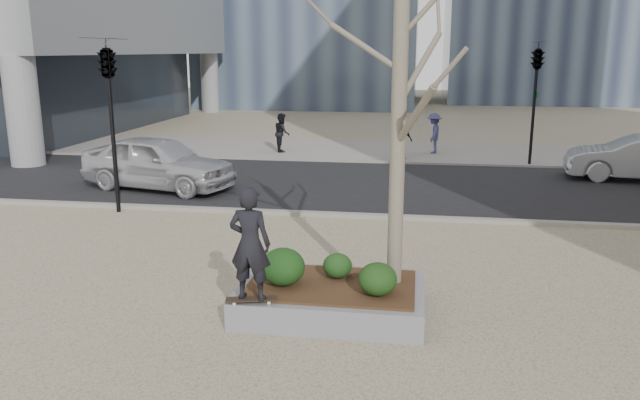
% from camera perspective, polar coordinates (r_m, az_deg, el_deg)
% --- Properties ---
extents(ground, '(120.00, 120.00, 0.00)m').
position_cam_1_polar(ground, '(10.59, -4.42, -9.82)').
color(ground, tan).
rests_on(ground, ground).
extents(street, '(60.00, 8.00, 0.02)m').
position_cam_1_polar(street, '(20.02, 2.14, 1.48)').
color(street, black).
rests_on(street, ground).
extents(far_sidewalk, '(60.00, 6.00, 0.02)m').
position_cam_1_polar(far_sidewalk, '(26.87, 3.93, 4.56)').
color(far_sidewalk, gray).
rests_on(far_sidewalk, ground).
extents(planter, '(3.00, 2.00, 0.45)m').
position_cam_1_polar(planter, '(10.33, 1.03, -9.04)').
color(planter, gray).
rests_on(planter, ground).
extents(planter_mulch, '(2.70, 1.70, 0.04)m').
position_cam_1_polar(planter_mulch, '(10.24, 1.04, -7.77)').
color(planter_mulch, '#382314').
rests_on(planter_mulch, planter).
extents(sycamore_tree, '(2.80, 2.80, 6.60)m').
position_cam_1_polar(sycamore_tree, '(9.76, 7.31, 11.08)').
color(sycamore_tree, gray).
rests_on(sycamore_tree, planter_mulch).
extents(shrub_left, '(0.72, 0.72, 0.61)m').
position_cam_1_polar(shrub_left, '(10.11, -3.41, -6.11)').
color(shrub_left, '#153A12').
rests_on(shrub_left, planter_mulch).
extents(shrub_middle, '(0.49, 0.49, 0.41)m').
position_cam_1_polar(shrub_middle, '(10.44, 1.60, -6.02)').
color(shrub_middle, '#113715').
rests_on(shrub_middle, planter_mulch).
extents(shrub_right, '(0.60, 0.60, 0.51)m').
position_cam_1_polar(shrub_right, '(9.74, 5.29, -7.21)').
color(shrub_right, black).
rests_on(shrub_right, planter_mulch).
extents(skateboard, '(0.81, 0.38, 0.08)m').
position_cam_1_polar(skateboard, '(9.64, -6.27, -9.14)').
color(skateboard, black).
rests_on(skateboard, planter).
extents(skateboarder, '(0.66, 0.46, 1.74)m').
position_cam_1_polar(skateboarder, '(9.33, -6.42, -4.00)').
color(skateboarder, black).
rests_on(skateboarder, skateboard).
extents(police_car, '(5.17, 3.04, 1.65)m').
position_cam_1_polar(police_car, '(19.78, -14.57, 3.36)').
color(police_car, '#BBBBC0').
rests_on(police_car, street).
extents(car_silver, '(4.75, 2.19, 1.51)m').
position_cam_1_polar(car_silver, '(22.89, 27.25, 3.44)').
color(car_silver, gray).
rests_on(car_silver, street).
extents(pedestrian_a, '(0.82, 0.93, 1.61)m').
position_cam_1_polar(pedestrian_a, '(26.34, -3.49, 6.18)').
color(pedestrian_a, black).
rests_on(pedestrian_a, far_sidewalk).
extents(pedestrian_b, '(0.75, 1.15, 1.67)m').
position_cam_1_polar(pedestrian_b, '(26.29, 10.36, 6.03)').
color(pedestrian_b, '#3E4271').
rests_on(pedestrian_b, far_sidewalk).
extents(pedestrian_c, '(0.99, 0.71, 1.56)m').
position_cam_1_polar(pedestrian_c, '(24.52, 7.42, 5.49)').
color(pedestrian_c, black).
rests_on(pedestrian_c, far_sidewalk).
extents(traffic_light_near, '(0.60, 2.48, 4.50)m').
position_cam_1_polar(traffic_light_near, '(17.06, -18.46, 6.31)').
color(traffic_light_near, black).
rests_on(traffic_light_near, ground).
extents(traffic_light_far, '(0.60, 2.48, 4.50)m').
position_cam_1_polar(traffic_light_far, '(24.49, 18.98, 8.27)').
color(traffic_light_far, black).
rests_on(traffic_light_far, ground).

